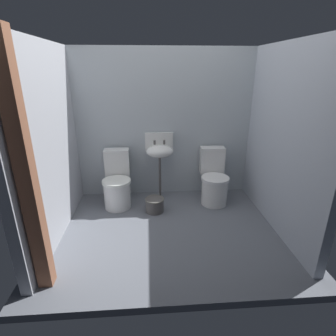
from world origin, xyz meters
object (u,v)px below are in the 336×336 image
object	(u,v)px
toilet_left	(117,184)
bucket	(155,205)
wooden_door_post	(26,175)
sink	(160,151)
toilet_right	(214,181)

from	to	relation	value
toilet_left	bucket	distance (m)	0.63
wooden_door_post	sink	world-z (taller)	wooden_door_post
wooden_door_post	toilet_left	xyz separation A→B (m)	(0.51, 1.51, -0.77)
wooden_door_post	toilet_left	size ratio (longest dim) A/B	2.79
toilet_left	wooden_door_post	bearing A→B (deg)	69.61
toilet_left	bucket	world-z (taller)	toilet_left
wooden_door_post	toilet_left	bearing A→B (deg)	71.37
toilet_left	bucket	size ratio (longest dim) A/B	2.91
toilet_left	sink	world-z (taller)	sink
toilet_left	bucket	bearing A→B (deg)	152.26
toilet_left	toilet_right	xyz separation A→B (m)	(1.42, 0.00, 0.00)
wooden_door_post	sink	bearing A→B (deg)	56.28
toilet_right	sink	xyz separation A→B (m)	(-0.79, 0.19, 0.43)
wooden_door_post	bucket	size ratio (longest dim) A/B	8.11
wooden_door_post	bucket	world-z (taller)	wooden_door_post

